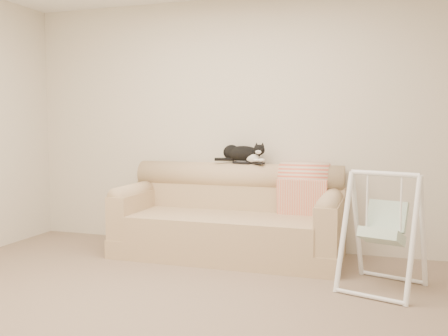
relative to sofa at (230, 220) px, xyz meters
name	(u,v)px	position (x,y,z in m)	size (l,w,h in m)	color
ground_plane	(173,314)	(0.09, -1.62, -0.35)	(5.00, 5.00, 0.00)	#725F4F
room_shell	(171,89)	(0.09, -1.62, 1.18)	(5.04, 4.04, 2.60)	beige
sofa	(230,220)	(0.00, 0.00, 0.00)	(2.20, 0.93, 0.90)	tan
remote_a	(241,162)	(0.05, 0.22, 0.56)	(0.18, 0.06, 0.03)	black
remote_b	(257,163)	(0.22, 0.21, 0.56)	(0.17, 0.13, 0.02)	black
tuxedo_cat	(243,153)	(0.06, 0.25, 0.65)	(0.53, 0.21, 0.21)	black
throw_blanket	(304,182)	(0.70, 0.23, 0.37)	(0.48, 0.38, 0.58)	#E55C3F
baby_swing	(383,230)	(1.45, -0.63, 0.12)	(0.72, 0.75, 0.94)	white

